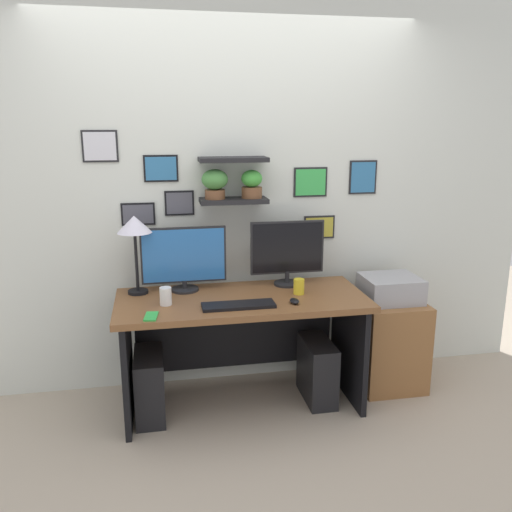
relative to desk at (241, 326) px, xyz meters
The scene contains 15 objects.
ground_plane 0.54m from the desk, 90.00° to the right, with size 8.00×8.00×0.00m, color tan.
back_wall_assembly 0.90m from the desk, 90.02° to the left, with size 4.40×0.24×2.70m.
desk is the anchor object (origin of this frame).
monitor_left 0.58m from the desk, 154.74° to the left, with size 0.55×0.18×0.42m.
monitor_right 0.59m from the desk, 25.24° to the left, with size 0.50×0.18×0.44m.
keyboard 0.32m from the desk, 102.36° to the right, with size 0.44×0.14×0.02m, color black.
computer_mouse 0.44m from the desk, 37.45° to the right, with size 0.06×0.09×0.03m, color black.
desk_lamp 0.92m from the desk, 166.51° to the left, with size 0.22×0.22×0.51m.
cell_phone 0.68m from the desk, 151.73° to the right, with size 0.07×0.14×0.01m, color green.
pen_cup 0.46m from the desk, ahead, with size 0.07×0.07×0.10m, color yellow.
water_cup 0.56m from the desk, 167.31° to the right, with size 0.07×0.07×0.11m, color white.
drawer_cabinet 1.09m from the desk, ahead, with size 0.44×0.50×0.62m, color brown.
printer 1.08m from the desk, ahead, with size 0.38×0.34×0.17m, color #9E9EA3.
computer_tower_left 0.69m from the desk, behind, with size 0.18×0.40×0.42m, color black.
computer_tower_right 0.61m from the desk, ahead, with size 0.18×0.40×0.41m, color black.
Camera 1 is at (-0.51, -3.17, 1.84)m, focal length 37.52 mm.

